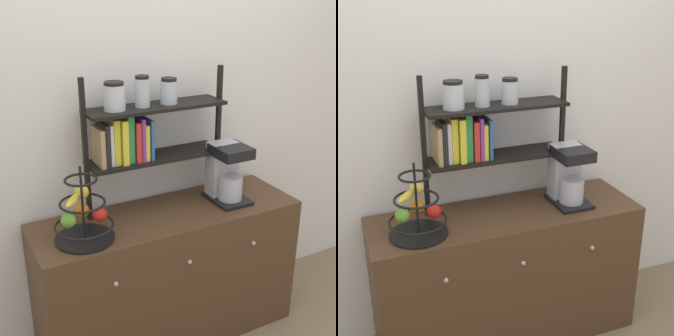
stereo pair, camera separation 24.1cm
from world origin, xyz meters
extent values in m
cube|color=silver|center=(0.00, 0.50, 1.30)|extent=(7.00, 0.05, 2.60)
cube|color=#4C331E|center=(0.00, 0.23, 0.39)|extent=(1.46, 0.46, 0.79)
sphere|color=#B2AD8C|center=(-0.40, -0.01, 0.62)|extent=(0.02, 0.02, 0.02)
sphere|color=#B2AD8C|center=(0.00, -0.01, 0.62)|extent=(0.02, 0.02, 0.02)
sphere|color=#B2AD8C|center=(0.40, -0.01, 0.62)|extent=(0.02, 0.02, 0.02)
cube|color=black|center=(0.37, 0.22, 0.80)|extent=(0.19, 0.25, 0.02)
cube|color=#B7B7BC|center=(0.37, 0.29, 0.96)|extent=(0.16, 0.10, 0.31)
cylinder|color=#B7B7BC|center=(0.37, 0.19, 0.88)|extent=(0.13, 0.13, 0.14)
cube|color=black|center=(0.37, 0.20, 1.09)|extent=(0.18, 0.20, 0.06)
cylinder|color=black|center=(-0.48, 0.17, 0.79)|extent=(0.29, 0.29, 0.01)
cylinder|color=black|center=(-0.48, 0.17, 0.98)|extent=(0.01, 0.01, 0.37)
torus|color=black|center=(-0.48, 0.17, 0.87)|extent=(0.28, 0.28, 0.01)
torus|color=black|center=(-0.48, 0.17, 0.98)|extent=(0.22, 0.22, 0.01)
torus|color=black|center=(-0.48, 0.17, 1.10)|extent=(0.16, 0.16, 0.01)
sphere|color=red|center=(-0.40, 0.17, 0.90)|extent=(0.07, 0.07, 0.07)
sphere|color=#6BAD33|center=(-0.55, 0.18, 0.90)|extent=(0.07, 0.07, 0.07)
sphere|color=orange|center=(-0.47, 0.25, 0.90)|extent=(0.08, 0.08, 0.08)
ellipsoid|color=yellow|center=(-0.53, 0.17, 1.00)|extent=(0.12, 0.14, 0.04)
sphere|color=gold|center=(-0.47, 0.21, 1.02)|extent=(0.07, 0.07, 0.07)
cube|color=black|center=(-0.40, 0.36, 1.16)|extent=(0.02, 0.02, 0.74)
cube|color=black|center=(0.38, 0.36, 1.16)|extent=(0.02, 0.02, 0.74)
cube|color=black|center=(-0.01, 0.36, 1.07)|extent=(0.75, 0.20, 0.02)
cube|color=black|center=(-0.01, 0.36, 1.34)|extent=(0.75, 0.20, 0.02)
cube|color=tan|center=(-0.33, 0.36, 1.18)|extent=(0.02, 0.15, 0.20)
cube|color=black|center=(-0.30, 0.36, 1.19)|extent=(0.02, 0.16, 0.22)
cube|color=white|center=(-0.28, 0.36, 1.19)|extent=(0.02, 0.12, 0.21)
cube|color=yellow|center=(-0.25, 0.36, 1.20)|extent=(0.03, 0.12, 0.23)
cube|color=yellow|center=(-0.21, 0.36, 1.20)|extent=(0.03, 0.16, 0.23)
cube|color=#2D8C47|center=(-0.17, 0.36, 1.20)|extent=(0.03, 0.13, 0.25)
cube|color=red|center=(-0.14, 0.36, 1.18)|extent=(0.03, 0.15, 0.21)
cube|color=#8C338C|center=(-0.11, 0.36, 1.19)|extent=(0.02, 0.15, 0.23)
cube|color=yellow|center=(-0.09, 0.36, 1.17)|extent=(0.02, 0.15, 0.19)
cube|color=#2D599E|center=(-0.06, 0.36, 1.19)|extent=(0.02, 0.16, 0.21)
cylinder|color=silver|center=(-0.23, 0.36, 1.42)|extent=(0.11, 0.11, 0.13)
cylinder|color=black|center=(-0.23, 0.36, 1.49)|extent=(0.10, 0.10, 0.02)
cylinder|color=silver|center=(-0.08, 0.36, 1.42)|extent=(0.08, 0.08, 0.14)
cylinder|color=black|center=(-0.08, 0.36, 1.50)|extent=(0.07, 0.07, 0.02)
cylinder|color=silver|center=(0.07, 0.36, 1.41)|extent=(0.09, 0.09, 0.12)
cylinder|color=black|center=(0.07, 0.36, 1.48)|extent=(0.08, 0.08, 0.02)
camera|label=1|loc=(-1.04, -1.76, 1.93)|focal=50.00mm
camera|label=2|loc=(-0.82, -1.86, 1.93)|focal=50.00mm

